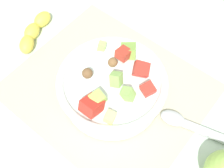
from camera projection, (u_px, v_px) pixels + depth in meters
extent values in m
plane|color=silver|center=(109.00, 89.00, 0.71)|extent=(2.40, 2.40, 0.00)
cube|color=#BCB299|center=(109.00, 89.00, 0.71)|extent=(0.44, 0.38, 0.01)
cylinder|color=white|center=(112.00, 88.00, 0.67)|extent=(0.23, 0.23, 0.06)
torus|color=white|center=(112.00, 81.00, 0.64)|extent=(0.25, 0.25, 0.02)
cube|color=#BC3828|center=(122.00, 53.00, 0.66)|extent=(0.03, 0.03, 0.03)
cube|color=red|center=(141.00, 69.00, 0.64)|extent=(0.05, 0.05, 0.04)
sphere|color=brown|center=(112.00, 62.00, 0.64)|extent=(0.03, 0.03, 0.03)
cube|color=red|center=(148.00, 89.00, 0.62)|extent=(0.04, 0.04, 0.03)
cube|color=red|center=(92.00, 105.00, 0.59)|extent=(0.04, 0.05, 0.04)
sphere|color=brown|center=(87.00, 73.00, 0.63)|extent=(0.04, 0.04, 0.03)
cube|color=#8CB74C|center=(128.00, 51.00, 0.67)|extent=(0.05, 0.05, 0.04)
cube|color=#93C160|center=(128.00, 94.00, 0.60)|extent=(0.03, 0.03, 0.03)
cube|color=#E5D684|center=(110.00, 117.00, 0.59)|extent=(0.03, 0.03, 0.02)
cube|color=#A3CC6B|center=(102.00, 46.00, 0.68)|extent=(0.03, 0.03, 0.03)
cube|color=#93C160|center=(116.00, 79.00, 0.60)|extent=(0.03, 0.03, 0.04)
cube|color=#9EC656|center=(98.00, 98.00, 0.60)|extent=(0.03, 0.04, 0.02)
ellipsoid|color=#B7B7BC|center=(173.00, 118.00, 0.66)|extent=(0.06, 0.05, 0.01)
cube|color=#B7B7BC|center=(214.00, 135.00, 0.64)|extent=(0.15, 0.06, 0.01)
ellipsoid|color=yellow|center=(42.00, 19.00, 0.81)|extent=(0.04, 0.06, 0.04)
ellipsoid|color=yellow|center=(33.00, 31.00, 0.78)|extent=(0.05, 0.06, 0.04)
ellipsoid|color=yellow|center=(27.00, 44.00, 0.76)|extent=(0.06, 0.07, 0.04)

